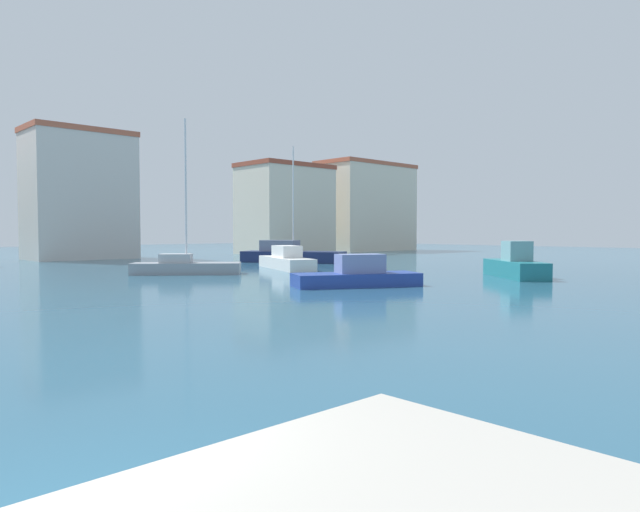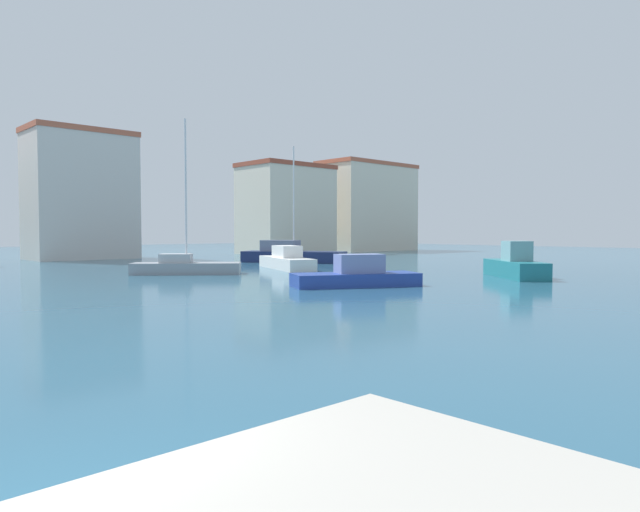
{
  "view_description": "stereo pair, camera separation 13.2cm",
  "coord_description": "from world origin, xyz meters",
  "px_view_note": "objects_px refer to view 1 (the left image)",
  "views": [
    {
      "loc": [
        -1.4,
        -4.91,
        2.6
      ],
      "look_at": [
        23.31,
        21.27,
        1.03
      ],
      "focal_mm": 31.94,
      "sensor_mm": 36.0,
      "label": 1
    },
    {
      "loc": [
        -1.31,
        -5.0,
        2.6
      ],
      "look_at": [
        23.31,
        21.27,
        1.03
      ],
      "focal_mm": 31.94,
      "sensor_mm": 36.0,
      "label": 2
    }
  ],
  "objects_px": {
    "sailboat_grey_distant_north": "(185,266)",
    "motorboat_blue_far_left": "(357,276)",
    "motorboat_teal_behind_lamppost": "(515,266)",
    "motorboat_white_near_pier": "(286,261)",
    "sailboat_navy_distant_east": "(291,254)"
  },
  "relations": [
    {
      "from": "sailboat_navy_distant_east",
      "to": "motorboat_white_near_pier",
      "type": "relative_size",
      "value": 1.3
    },
    {
      "from": "sailboat_grey_distant_north",
      "to": "motorboat_blue_far_left",
      "type": "bearing_deg",
      "value": -80.48
    },
    {
      "from": "sailboat_grey_distant_north",
      "to": "motorboat_white_near_pier",
      "type": "distance_m",
      "value": 7.59
    },
    {
      "from": "sailboat_navy_distant_east",
      "to": "sailboat_grey_distant_north",
      "type": "relative_size",
      "value": 1.03
    },
    {
      "from": "motorboat_blue_far_left",
      "to": "motorboat_white_near_pier",
      "type": "bearing_deg",
      "value": 65.02
    },
    {
      "from": "sailboat_navy_distant_east",
      "to": "motorboat_blue_far_left",
      "type": "height_order",
      "value": "sailboat_navy_distant_east"
    },
    {
      "from": "sailboat_navy_distant_east",
      "to": "motorboat_teal_behind_lamppost",
      "type": "relative_size",
      "value": 1.79
    },
    {
      "from": "sailboat_grey_distant_north",
      "to": "motorboat_teal_behind_lamppost",
      "type": "distance_m",
      "value": 19.34
    },
    {
      "from": "sailboat_navy_distant_east",
      "to": "motorboat_white_near_pier",
      "type": "height_order",
      "value": "sailboat_navy_distant_east"
    },
    {
      "from": "sailboat_grey_distant_north",
      "to": "motorboat_white_near_pier",
      "type": "height_order",
      "value": "sailboat_grey_distant_north"
    },
    {
      "from": "sailboat_grey_distant_north",
      "to": "motorboat_blue_far_left",
      "type": "xyz_separation_m",
      "value": [
        2.06,
        -12.31,
        0.01
      ]
    },
    {
      "from": "motorboat_blue_far_left",
      "to": "motorboat_teal_behind_lamppost",
      "type": "height_order",
      "value": "motorboat_teal_behind_lamppost"
    },
    {
      "from": "motorboat_blue_far_left",
      "to": "motorboat_white_near_pier",
      "type": "xyz_separation_m",
      "value": [
        5.51,
        11.83,
        0.08
      ]
    },
    {
      "from": "motorboat_blue_far_left",
      "to": "motorboat_teal_behind_lamppost",
      "type": "distance_m",
      "value": 10.49
    },
    {
      "from": "motorboat_blue_far_left",
      "to": "sailboat_navy_distant_east",
      "type": "bearing_deg",
      "value": 58.2
    }
  ]
}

